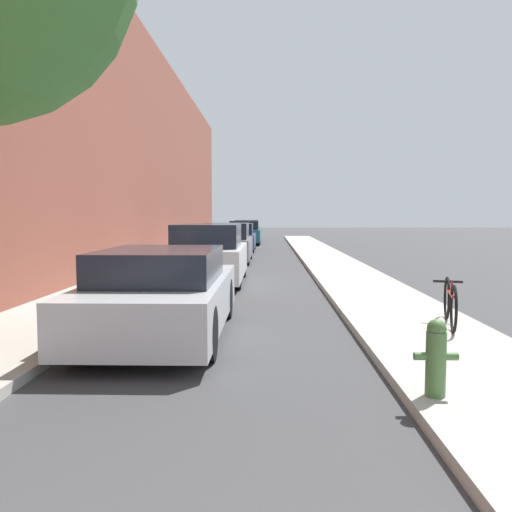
{
  "coord_description": "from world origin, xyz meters",
  "views": [
    {
      "loc": [
        0.64,
        0.48,
        1.76
      ],
      "look_at": [
        0.37,
        11.38,
        0.9
      ],
      "focal_mm": 36.34,
      "sensor_mm": 36.0,
      "label": 1
    }
  ],
  "objects": [
    {
      "name": "ground_plane",
      "position": [
        0.0,
        16.0,
        0.0
      ],
      "size": [
        120.0,
        120.0,
        0.0
      ],
      "primitive_type": "plane",
      "color": "#3D3D3F"
    },
    {
      "name": "sidewalk_left",
      "position": [
        -2.9,
        16.0,
        0.06
      ],
      "size": [
        2.0,
        52.0,
        0.12
      ],
      "color": "#ADA89E",
      "rests_on": "ground"
    },
    {
      "name": "sidewalk_right",
      "position": [
        2.9,
        16.0,
        0.06
      ],
      "size": [
        2.0,
        52.0,
        0.12
      ],
      "color": "#ADA89E",
      "rests_on": "ground"
    },
    {
      "name": "building_facade_left",
      "position": [
        -4.25,
        16.0,
        4.31
      ],
      "size": [
        0.7,
        52.0,
        8.63
      ],
      "color": "brown",
      "rests_on": "ground"
    },
    {
      "name": "parked_car_silver",
      "position": [
        -0.9,
        7.89,
        0.62
      ],
      "size": [
        1.8,
        4.28,
        1.28
      ],
      "color": "black",
      "rests_on": "ground"
    },
    {
      "name": "parked_car_white",
      "position": [
        -0.93,
        13.89,
        0.72
      ],
      "size": [
        1.84,
        4.16,
        1.53
      ],
      "color": "black",
      "rests_on": "ground"
    },
    {
      "name": "parked_car_grey",
      "position": [
        -0.96,
        19.97,
        0.69
      ],
      "size": [
        1.85,
        4.52,
        1.48
      ],
      "color": "black",
      "rests_on": "ground"
    },
    {
      "name": "parked_car_navy",
      "position": [
        -0.96,
        26.08,
        0.65
      ],
      "size": [
        1.85,
        4.11,
        1.37
      ],
      "color": "black",
      "rests_on": "ground"
    },
    {
      "name": "parked_car_teal",
      "position": [
        -0.81,
        31.86,
        0.69
      ],
      "size": [
        1.91,
        4.01,
        1.44
      ],
      "color": "black",
      "rests_on": "ground"
    },
    {
      "name": "parked_car_black",
      "position": [
        -0.91,
        37.58,
        0.68
      ],
      "size": [
        1.84,
        4.19,
        1.44
      ],
      "color": "black",
      "rests_on": "ground"
    },
    {
      "name": "fire_hydrant",
      "position": [
        2.15,
        5.12,
        0.48
      ],
      "size": [
        0.39,
        0.18,
        0.71
      ],
      "color": "#47703D",
      "rests_on": "sidewalk_right"
    },
    {
      "name": "bicycle",
      "position": [
        3.34,
        8.17,
        0.47
      ],
      "size": [
        0.53,
        1.63,
        0.68
      ],
      "rotation": [
        0.0,
        0.0,
        -0.24
      ],
      "color": "black",
      "rests_on": "sidewalk_right"
    }
  ]
}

